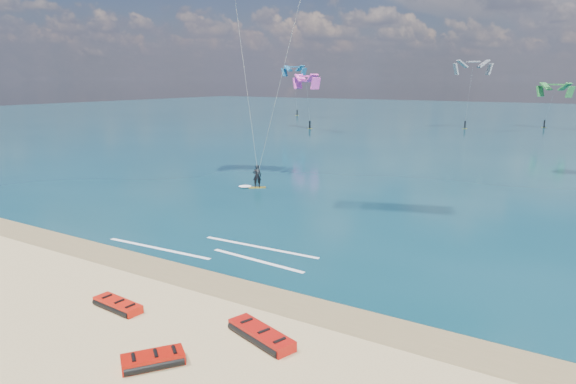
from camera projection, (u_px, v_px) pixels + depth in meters
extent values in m
plane|color=tan|center=(415.00, 164.00, 55.38)|extent=(320.00, 320.00, 0.00)
cube|color=brown|center=(165.00, 270.00, 24.76)|extent=(320.00, 2.40, 0.01)
cube|color=#0B3340|center=(513.00, 122.00, 108.35)|extent=(320.00, 200.00, 0.04)
cube|color=gold|center=(257.00, 187.00, 43.18)|extent=(1.40, 1.27, 0.06)
imported|color=black|center=(257.00, 176.00, 42.97)|extent=(0.83, 0.78, 1.91)
cylinder|color=black|center=(258.00, 174.00, 42.48)|extent=(0.48, 0.41, 0.04)
cube|color=white|center=(158.00, 248.00, 27.73)|extent=(7.02, 0.62, 0.01)
cube|color=white|center=(260.00, 247.00, 27.93)|extent=(7.19, 0.50, 0.01)
cube|color=white|center=(257.00, 260.00, 25.88)|extent=(5.75, 0.65, 0.01)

